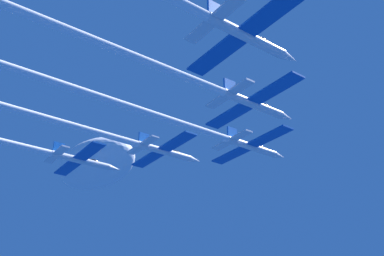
{
  "coord_description": "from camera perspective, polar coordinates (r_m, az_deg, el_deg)",
  "views": [
    {
      "loc": [
        52.67,
        -52.39,
        -33.37
      ],
      "look_at": [
        -0.16,
        -13.99,
        -0.34
      ],
      "focal_mm": 41.33,
      "sensor_mm": 36.0,
      "label": 1
    }
  ],
  "objects": [
    {
      "name": "jet_lead",
      "position": [
        71.66,
        -1.66,
        0.66
      ],
      "size": [
        18.96,
        57.82,
        3.14
      ],
      "color": "silver"
    },
    {
      "name": "cloud_wispy",
      "position": [
        129.84,
        -12.34,
        -4.7
      ],
      "size": [
        32.92,
        18.11,
        11.52
      ],
      "primitive_type": "ellipsoid",
      "color": "white"
    },
    {
      "name": "jet_right_wing",
      "position": [
        58.71,
        -3.45,
        7.63
      ],
      "size": [
        18.96,
        57.28,
        3.14
      ],
      "color": "silver"
    },
    {
      "name": "jet_left_wing",
      "position": [
        76.41,
        -15.41,
        0.39
      ],
      "size": [
        18.96,
        63.79,
        3.14
      ],
      "color": "silver"
    }
  ]
}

